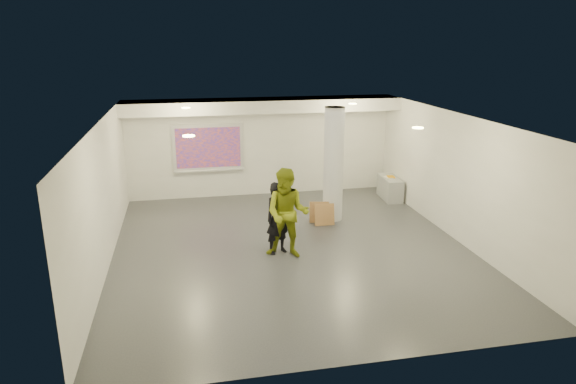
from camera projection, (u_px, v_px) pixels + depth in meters
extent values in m
cube|color=#383A3F|center=(291.00, 249.00, 11.83)|extent=(8.00, 9.00, 0.01)
cube|color=silver|center=(292.00, 119.00, 10.98)|extent=(8.00, 9.00, 0.01)
cube|color=silver|center=(261.00, 147.00, 15.63)|extent=(8.00, 0.01, 3.00)
cube|color=silver|center=(358.00, 273.00, 7.18)|extent=(8.00, 0.01, 3.00)
cube|color=silver|center=(103.00, 197.00, 10.64)|extent=(0.01, 9.00, 3.00)
cube|color=silver|center=(456.00, 177.00, 12.17)|extent=(0.01, 9.00, 3.00)
cube|color=silver|center=(263.00, 105.00, 14.74)|extent=(8.00, 1.10, 0.36)
cylinder|color=#FFFA8A|center=(186.00, 108.00, 12.91)|extent=(0.22, 0.22, 0.02)
cylinder|color=#FFFA8A|center=(353.00, 104.00, 13.75)|extent=(0.22, 0.22, 0.02)
cylinder|color=#FFFA8A|center=(189.00, 136.00, 9.15)|extent=(0.22, 0.22, 0.02)
cylinder|color=#FFFA8A|center=(418.00, 128.00, 9.99)|extent=(0.22, 0.22, 0.02)
cylinder|color=silver|center=(334.00, 165.00, 13.38)|extent=(0.52, 0.52, 3.00)
cube|color=silver|center=(208.00, 147.00, 15.27)|extent=(2.10, 0.06, 1.40)
cube|color=#121EB5|center=(208.00, 148.00, 15.23)|extent=(1.90, 0.01, 1.20)
cube|color=silver|center=(209.00, 171.00, 15.41)|extent=(2.10, 0.08, 0.04)
cube|color=#939698|center=(390.00, 188.00, 15.47)|extent=(0.55, 1.17, 0.66)
cube|color=white|center=(389.00, 177.00, 15.37)|extent=(0.31, 0.36, 0.02)
cube|color=#EC9D06|center=(391.00, 177.00, 15.39)|extent=(0.25, 0.32, 0.03)
cube|color=#A17141|center=(319.00, 212.00, 13.47)|extent=(0.53, 0.25, 0.56)
cube|color=#A17141|center=(324.00, 215.00, 13.27)|extent=(0.52, 0.16, 0.56)
imported|color=black|center=(278.00, 218.00, 11.40)|extent=(0.70, 0.58, 1.64)
imported|color=olive|center=(287.00, 213.00, 11.16)|extent=(1.18, 1.06, 2.00)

